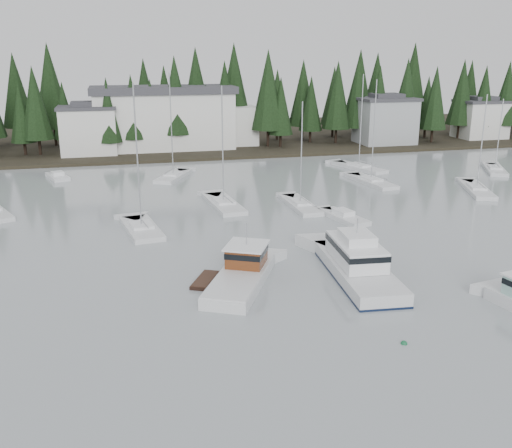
# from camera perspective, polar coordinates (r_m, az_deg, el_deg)

# --- Properties ---
(ground) EXTENTS (260.00, 260.00, 0.00)m
(ground) POSITION_cam_1_polar(r_m,az_deg,el_deg) (30.56, 16.44, -17.57)
(ground) COLOR gray
(ground) RESTS_ON ground
(far_shore_land) EXTENTS (240.00, 54.00, 1.00)m
(far_shore_land) POSITION_cam_1_polar(r_m,az_deg,el_deg) (120.41, -7.31, 8.49)
(far_shore_land) COLOR black
(far_shore_land) RESTS_ON ground
(conifer_treeline) EXTENTS (200.00, 22.00, 20.00)m
(conifer_treeline) POSITION_cam_1_polar(r_m,az_deg,el_deg) (109.61, -6.61, 7.72)
(conifer_treeline) COLOR black
(conifer_treeline) RESTS_ON ground
(house_west) EXTENTS (9.54, 7.42, 8.75)m
(house_west) POSITION_cam_1_polar(r_m,az_deg,el_deg) (101.25, -16.43, 9.09)
(house_west) COLOR silver
(house_west) RESTS_ON ground
(house_east_a) EXTENTS (10.60, 8.48, 9.25)m
(house_east_a) POSITION_cam_1_polar(r_m,az_deg,el_deg) (111.85, 12.79, 10.14)
(house_east_a) COLOR #999EA0
(house_east_a) RESTS_ON ground
(house_east_b) EXTENTS (9.54, 7.42, 8.25)m
(house_east_b) POSITION_cam_1_polar(r_m,az_deg,el_deg) (124.90, 21.57, 9.81)
(house_east_b) COLOR silver
(house_east_b) RESTS_ON ground
(harbor_inn) EXTENTS (29.50, 11.50, 10.90)m
(harbor_inn) POSITION_cam_1_polar(r_m,az_deg,el_deg) (104.92, -8.07, 10.45)
(harbor_inn) COLOR silver
(harbor_inn) RESTS_ON ground
(lobster_boat_brown) EXTENTS (7.68, 10.49, 4.98)m
(lobster_boat_brown) POSITION_cam_1_polar(r_m,az_deg,el_deg) (43.77, -1.55, -5.18)
(lobster_boat_brown) COLOR silver
(lobster_boat_brown) RESTS_ON ground
(cabin_cruiser_center) EXTENTS (4.97, 12.76, 5.36)m
(cabin_cruiser_center) POSITION_cam_1_polar(r_m,az_deg,el_deg) (45.61, 10.07, -4.20)
(cabin_cruiser_center) COLOR silver
(cabin_cruiser_center) RESTS_ON ground
(sailboat_0) EXTENTS (6.15, 8.79, 11.17)m
(sailboat_0) POSITION_cam_1_polar(r_m,az_deg,el_deg) (92.60, 22.77, 4.93)
(sailboat_0) COLOR silver
(sailboat_0) RESTS_ON ground
(sailboat_3) EXTENTS (3.66, 9.91, 14.08)m
(sailboat_3) POSITION_cam_1_polar(r_m,az_deg,el_deg) (65.87, -3.25, 1.89)
(sailboat_3) COLOR silver
(sailboat_3) RESTS_ON ground
(sailboat_4) EXTENTS (5.63, 10.49, 14.56)m
(sailboat_4) POSITION_cam_1_polar(r_m,az_deg,el_deg) (88.65, 10.22, 5.50)
(sailboat_4) COLOR silver
(sailboat_4) RESTS_ON ground
(sailboat_6) EXTENTS (5.98, 10.46, 12.65)m
(sailboat_6) POSITION_cam_1_polar(r_m,az_deg,el_deg) (78.11, 21.18, 3.12)
(sailboat_6) COLOR silver
(sailboat_6) RESTS_ON ground
(sailboat_7) EXTENTS (6.28, 9.02, 14.96)m
(sailboat_7) POSITION_cam_1_polar(r_m,az_deg,el_deg) (81.59, -8.25, 4.65)
(sailboat_7) COLOR silver
(sailboat_7) RESTS_ON ground
(sailboat_8) EXTENTS (3.83, 9.98, 14.23)m
(sailboat_8) POSITION_cam_1_polar(r_m,az_deg,el_deg) (79.08, 11.41, 4.09)
(sailboat_8) COLOR silver
(sailboat_8) RESTS_ON ground
(sailboat_10) EXTENTS (2.57, 9.05, 12.41)m
(sailboat_10) POSITION_cam_1_polar(r_m,az_deg,el_deg) (65.49, 4.44, 1.77)
(sailboat_10) COLOR silver
(sailboat_10) RESTS_ON ground
(sailboat_11) EXTENTS (4.16, 8.72, 14.79)m
(sailboat_11) POSITION_cam_1_polar(r_m,az_deg,el_deg) (57.55, -11.36, -0.60)
(sailboat_11) COLOR silver
(sailboat_11) RESTS_ON ground
(runabout_1) EXTENTS (3.70, 7.24, 1.42)m
(runabout_1) POSITION_cam_1_polar(r_m,az_deg,el_deg) (61.17, 8.70, 0.61)
(runabout_1) COLOR silver
(runabout_1) RESTS_ON ground
(runabout_3) EXTENTS (3.70, 5.54, 1.42)m
(runabout_3) POSITION_cam_1_polar(r_m,az_deg,el_deg) (84.93, -19.19, 4.39)
(runabout_3) COLOR silver
(runabout_3) RESTS_ON ground
(mooring_buoy_green) EXTENTS (0.41, 0.41, 0.41)m
(mooring_buoy_green) POSITION_cam_1_polar(r_m,az_deg,el_deg) (36.37, 14.58, -11.52)
(mooring_buoy_green) COLOR #145933
(mooring_buoy_green) RESTS_ON ground
(mooring_buoy_dark) EXTENTS (0.39, 0.39, 0.39)m
(mooring_buoy_dark) POSITION_cam_1_polar(r_m,az_deg,el_deg) (44.11, 23.81, -7.30)
(mooring_buoy_dark) COLOR black
(mooring_buoy_dark) RESTS_ON ground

